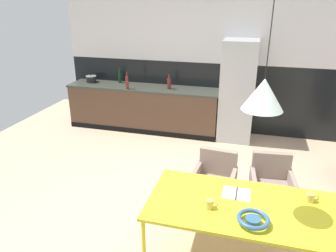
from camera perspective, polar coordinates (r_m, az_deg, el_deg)
ground_plane at (r=3.98m, az=1.81°, el=-17.08°), size 8.23×8.23×0.00m
back_wall_splashback_dark at (r=6.43m, az=8.45°, el=5.13°), size 6.08×0.12×1.35m
back_wall_panel_upper at (r=6.18m, az=9.17°, el=17.21°), size 6.08×0.12×1.35m
kitchen_counter at (r=6.46m, az=-4.40°, el=3.23°), size 3.03×0.63×0.88m
refrigerator_column at (r=5.98m, az=12.28°, el=6.04°), size 0.61×0.60×1.84m
dining_table at (r=3.14m, az=14.40°, el=-14.26°), size 1.89×0.89×0.72m
armchair_far_side at (r=3.96m, az=8.49°, el=-8.51°), size 0.52×0.51×0.79m
armchair_corner_seat at (r=4.04m, az=17.96°, el=-8.84°), size 0.53×0.52×0.79m
fruit_bowl at (r=2.89m, az=14.96°, el=-15.82°), size 0.28×0.28×0.07m
open_book at (r=3.25m, az=12.11°, el=-11.75°), size 0.27×0.23×0.02m
mug_wide_latte at (r=3.34m, az=24.05°, el=-11.54°), size 0.12×0.08×0.08m
mug_dark_espresso at (r=3.00m, az=7.47°, el=-13.67°), size 0.11×0.07×0.09m
cooking_pot at (r=6.84m, az=-13.55°, el=8.16°), size 0.21×0.21×0.16m
bottle_wine_green at (r=6.68m, az=-8.61°, el=8.67°), size 0.06×0.06×0.30m
bottle_spice_small at (r=6.14m, az=0.19°, el=7.61°), size 0.07×0.07×0.28m
bottle_vinegar_dark at (r=6.18m, az=-7.32°, el=7.77°), size 0.06×0.06×0.33m
pendant_lamp_over_table_near at (r=2.61m, az=16.65°, el=5.45°), size 0.33×0.33×0.98m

